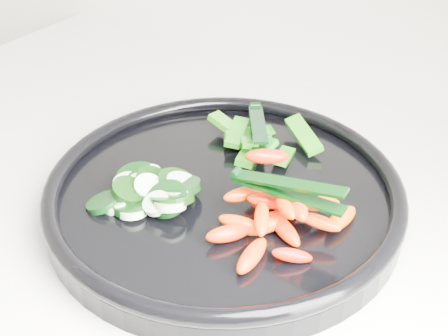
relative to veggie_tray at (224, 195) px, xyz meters
The scene contains 6 objects.
veggie_tray is the anchor object (origin of this frame).
cucumber_pile 0.08m from the veggie_tray, 139.30° to the right, with size 0.12×0.12×0.04m.
carrot_pile 0.08m from the veggie_tray, ahead, with size 0.13×0.16×0.05m.
pepper_pile 0.10m from the veggie_tray, 102.98° to the left, with size 0.14×0.11×0.04m.
tong_carrot 0.10m from the veggie_tray, 11.05° to the right, with size 0.11×0.03×0.02m.
tong_pepper 0.10m from the veggie_tray, 102.46° to the left, with size 0.08×0.10×0.02m.
Camera 1 is at (-0.16, 1.26, 1.34)m, focal length 50.00 mm.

